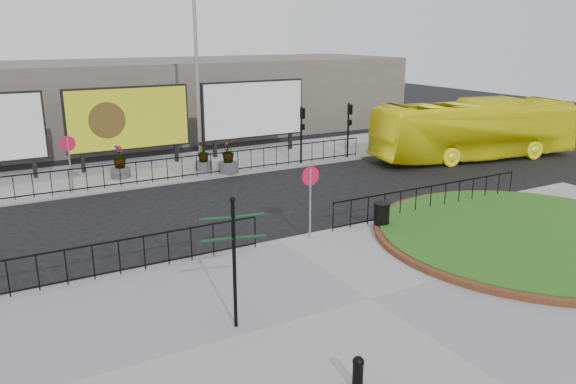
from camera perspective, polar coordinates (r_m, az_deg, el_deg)
ground at (r=18.90m, az=-1.01°, el=-5.16°), size 90.00×90.00×0.00m
pavement_near at (r=15.05m, az=8.30°, el=-10.87°), size 30.00×10.00×0.12m
pavement_far at (r=29.54m, az=-12.22°, el=2.37°), size 44.00×6.00×0.12m
brick_edge at (r=20.71m, az=23.28°, el=-3.99°), size 10.40×10.40×0.18m
grass_lawn at (r=20.70m, az=23.29°, el=-3.93°), size 10.00×10.00×0.22m
railing_near_left at (r=16.57m, az=-19.17°, el=-6.73°), size 10.00×0.10×1.10m
railing_near_right at (r=22.16m, az=14.30°, el=-0.64°), size 9.00×0.10×1.10m
railing_far at (r=27.23m, az=-8.56°, el=2.74°), size 18.00×0.10×1.10m
speed_sign_far at (r=25.61m, az=-21.39°, el=3.83°), size 0.64×0.07×2.47m
speed_sign_near at (r=18.46m, az=2.28°, el=0.56°), size 0.64×0.07×2.47m
billboard_mid at (r=29.60m, az=-15.87°, el=7.17°), size 6.20×0.31×4.10m
billboard_right at (r=31.97m, az=-3.52°, el=8.35°), size 6.20×0.31×4.10m
lamp_post at (r=28.37m, az=-9.21°, el=11.74°), size 0.74×0.18×9.23m
signal_pole_a at (r=29.35m, az=1.41°, el=6.70°), size 0.22×0.26×3.00m
signal_pole_b at (r=30.98m, az=6.21°, el=7.11°), size 0.22×0.26×3.00m
building_backdrop at (r=38.67m, az=-17.01°, el=8.86°), size 40.00×10.00×5.00m
fingerpost_sign at (r=12.84m, az=-5.52°, el=-5.89°), size 1.49×0.57×3.19m
bollard at (r=11.42m, az=7.12°, el=-17.65°), size 0.23×0.23×0.72m
litter_bin at (r=19.93m, az=9.49°, el=-2.41°), size 0.58×0.58×0.96m
bus at (r=32.71m, az=18.42°, el=6.04°), size 12.10×4.83×3.29m
planter_a at (r=27.81m, az=-16.69°, el=2.66°), size 0.92×0.92×1.55m
planter_b at (r=28.46m, az=-8.58°, el=3.43°), size 0.84×0.84×1.47m
planter_c at (r=27.79m, az=-6.09°, el=3.21°), size 1.00×1.00×1.60m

